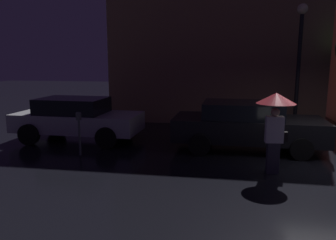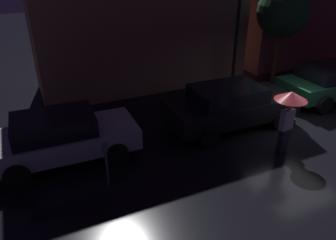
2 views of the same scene
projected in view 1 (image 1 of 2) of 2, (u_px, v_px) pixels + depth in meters
name	position (u px, v px, depth m)	size (l,w,h in m)	color
ground_plane	(332.00, 166.00, 8.40)	(60.00, 60.00, 0.00)	black
building_facade_left	(215.00, 32.00, 14.51)	(8.95, 3.00, 7.78)	#8C664C
parked_car_silver	(77.00, 118.00, 10.99)	(4.23, 1.94, 1.43)	#B7B7BF
parked_car_black	(246.00, 125.00, 9.89)	(4.48, 2.05, 1.44)	black
pedestrian_with_umbrella	(276.00, 112.00, 7.64)	(0.91, 0.91, 1.94)	#383842
parking_meter	(79.00, 129.00, 9.22)	(0.12, 0.10, 1.24)	#4C5154
street_lamp_near	(299.00, 51.00, 11.68)	(0.36, 0.36, 4.62)	black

